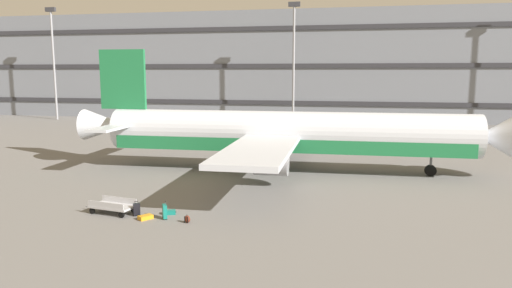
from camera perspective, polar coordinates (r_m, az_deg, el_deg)
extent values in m
plane|color=slate|center=(42.28, -2.42, -2.55)|extent=(600.00, 600.00, 0.00)
cube|color=slate|center=(89.19, 5.17, 9.30)|extent=(176.06, 18.10, 18.50)
cube|color=#2D2D33|center=(80.26, 4.37, 4.97)|extent=(174.30, 0.24, 0.70)
cube|color=#2D2D33|center=(80.10, 4.43, 9.38)|extent=(174.30, 0.24, 0.70)
cube|color=#2D2D33|center=(80.42, 4.48, 13.78)|extent=(174.30, 0.24, 0.70)
cylinder|color=silver|center=(39.41, 3.82, 1.46)|extent=(30.25, 4.02, 3.43)
cube|color=#1E723F|center=(39.54, 3.81, 0.10)|extent=(29.04, 3.93, 1.10)
cone|color=silver|center=(40.81, 26.80, 0.79)|extent=(2.81, 3.31, 3.26)
cone|color=silver|center=(44.30, -17.62, 2.20)|extent=(4.17, 2.82, 2.74)
cube|color=#1E723F|center=(43.24, -15.74, 7.49)|extent=(4.12, 0.44, 5.15)
cube|color=silver|center=(46.24, -13.32, 2.85)|extent=(1.90, 5.18, 0.20)
cube|color=silver|center=(40.40, -17.03, 1.89)|extent=(1.90, 5.18, 0.20)
cube|color=silver|center=(47.50, 3.75, 2.38)|extent=(4.65, 12.76, 0.36)
cube|color=silver|center=(31.70, 0.32, -0.75)|extent=(4.65, 12.76, 0.36)
cylinder|color=#9E9EA3|center=(45.35, 4.03, 0.49)|extent=(2.49, 1.93, 1.89)
cylinder|color=#9E9EA3|center=(34.05, 1.83, -2.22)|extent=(2.49, 1.93, 1.89)
cylinder|color=black|center=(40.21, 20.26, -3.01)|extent=(0.91, 0.37, 0.90)
cylinder|color=slate|center=(40.07, 20.32, -1.91)|extent=(0.20, 0.20, 1.57)
cylinder|color=black|center=(41.43, 2.36, -2.14)|extent=(0.91, 0.37, 0.90)
cylinder|color=slate|center=(41.29, 2.36, -1.07)|extent=(0.20, 0.20, 1.57)
cylinder|color=black|center=(38.60, 1.74, -2.94)|extent=(0.91, 0.37, 0.90)
cylinder|color=slate|center=(38.45, 1.75, -1.80)|extent=(0.20, 0.20, 1.57)
cylinder|color=gray|center=(89.85, -23.14, 8.60)|extent=(0.36, 0.36, 18.37)
cube|color=#333338|center=(90.46, -23.51, 14.64)|extent=(1.80, 0.50, 0.70)
cylinder|color=gray|center=(74.66, 4.55, 9.27)|extent=(0.36, 0.36, 18.08)
cube|color=#333338|center=(75.35, 4.64, 16.43)|extent=(1.80, 0.50, 0.70)
cube|color=orange|center=(27.69, -13.16, -8.58)|extent=(0.83, 0.90, 0.23)
cube|color=black|center=(27.88, -12.42, -8.44)|extent=(0.20, 0.16, 0.02)
cube|color=#147266|center=(28.33, -10.34, -8.08)|extent=(0.76, 0.59, 0.24)
cube|color=black|center=(28.31, -9.62, -8.07)|extent=(0.09, 0.20, 0.02)
cube|color=#147266|center=(27.42, -10.94, -7.96)|extent=(0.42, 0.51, 0.78)
cylinder|color=#333338|center=(27.18, -10.80, -7.06)|extent=(0.02, 0.02, 0.18)
cylinder|color=#333338|center=(27.42, -10.88, -6.92)|extent=(0.02, 0.02, 0.18)
cube|color=black|center=(27.28, -10.84, -6.82)|extent=(0.15, 0.23, 0.02)
cylinder|color=black|center=(27.36, -11.04, -8.92)|extent=(0.05, 0.04, 0.05)
cylinder|color=black|center=(27.71, -11.15, -8.69)|extent=(0.05, 0.04, 0.05)
cylinder|color=black|center=(27.38, -10.68, -8.89)|extent=(0.05, 0.04, 0.05)
cylinder|color=black|center=(27.73, -10.80, -8.67)|extent=(0.05, 0.04, 0.05)
cube|color=black|center=(28.38, -14.17, -7.61)|extent=(0.46, 0.43, 0.68)
cylinder|color=#333338|center=(28.36, -14.02, -6.80)|extent=(0.02, 0.02, 0.10)
cylinder|color=#333338|center=(28.34, -14.43, -6.83)|extent=(0.02, 0.02, 0.10)
cube|color=black|center=(28.34, -14.23, -6.72)|extent=(0.19, 0.13, 0.02)
cylinder|color=black|center=(28.40, -13.81, -8.35)|extent=(0.04, 0.05, 0.05)
cylinder|color=black|center=(28.36, -14.42, -8.40)|extent=(0.04, 0.05, 0.05)
cylinder|color=black|center=(28.60, -13.87, -8.23)|extent=(0.04, 0.05, 0.05)
cylinder|color=black|center=(28.57, -14.48, -8.28)|extent=(0.04, 0.05, 0.05)
ellipsoid|color=#592619|center=(26.61, -8.27, -8.94)|extent=(0.40, 0.33, 0.42)
ellipsoid|color=#592619|center=(26.71, -8.13, -9.00)|extent=(0.26, 0.17, 0.19)
torus|color=black|center=(26.51, -8.33, -8.51)|extent=(0.08, 0.03, 0.08)
cube|color=black|center=(26.57, -8.58, -8.97)|extent=(0.04, 0.03, 0.36)
cube|color=black|center=(26.47, -8.24, -9.03)|extent=(0.04, 0.03, 0.36)
cube|color=#B7B7BC|center=(29.22, -16.87, -7.19)|extent=(2.79, 1.74, 0.12)
cylinder|color=#4C4C51|center=(30.32, -19.31, -7.20)|extent=(0.70, 0.17, 0.05)
cube|color=#B7B7BC|center=(28.71, -17.66, -7.09)|extent=(2.44, 0.48, 0.40)
cube|color=#B7B7BC|center=(29.64, -16.14, -6.53)|extent=(2.44, 0.48, 0.40)
cylinder|color=black|center=(29.53, -19.11, -7.61)|extent=(0.37, 0.16, 0.36)
cylinder|color=black|center=(30.34, -17.74, -7.12)|extent=(0.37, 0.16, 0.36)
cylinder|color=black|center=(28.25, -15.89, -8.20)|extent=(0.37, 0.16, 0.36)
cylinder|color=black|center=(29.09, -14.55, -7.65)|extent=(0.37, 0.16, 0.36)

